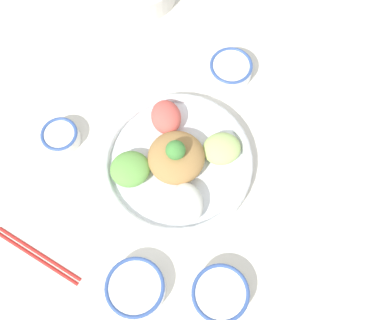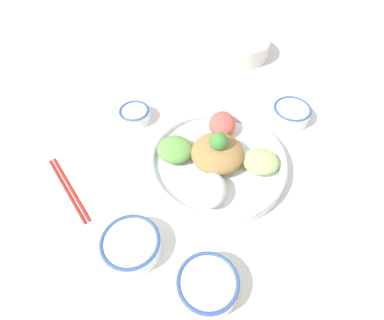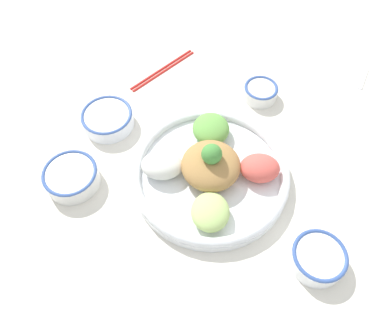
% 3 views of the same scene
% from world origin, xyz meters
% --- Properties ---
extents(ground_plane, '(2.40, 2.40, 0.00)m').
position_xyz_m(ground_plane, '(0.00, 0.00, 0.00)').
color(ground_plane, silver).
extents(salad_platter, '(0.33, 0.33, 0.11)m').
position_xyz_m(salad_platter, '(0.03, -0.03, 0.03)').
color(salad_platter, white).
rests_on(salad_platter, ground_plane).
extents(sauce_bowl_red, '(0.08, 0.08, 0.03)m').
position_xyz_m(sauce_bowl_red, '(-0.24, -0.05, 0.02)').
color(sauce_bowl_red, white).
rests_on(sauce_bowl_red, ground_plane).
extents(rice_bowl_blue, '(0.11, 0.11, 0.04)m').
position_xyz_m(rice_bowl_blue, '(0.20, -0.26, 0.02)').
color(rice_bowl_blue, white).
rests_on(rice_bowl_blue, ground_plane).
extents(sauce_bowl_dark, '(0.12, 0.12, 0.04)m').
position_xyz_m(sauce_bowl_dark, '(0.04, -0.30, 0.02)').
color(sauce_bowl_dark, white).
rests_on(sauce_bowl_dark, ground_plane).
extents(rice_bowl_plain, '(0.10, 0.10, 0.04)m').
position_xyz_m(rice_bowl_plain, '(0.07, 0.23, 0.02)').
color(rice_bowl_plain, white).
rests_on(rice_bowl_plain, ground_plane).
extents(chopsticks_pair_near, '(0.21, 0.06, 0.01)m').
position_xyz_m(chopsticks_pair_near, '(-0.18, -0.31, 0.00)').
color(chopsticks_pair_near, red).
rests_on(chopsticks_pair_near, ground_plane).
extents(serving_spoon_main, '(0.12, 0.04, 0.01)m').
position_xyz_m(serving_spoon_main, '(-0.40, 0.14, 0.00)').
color(serving_spoon_main, white).
rests_on(serving_spoon_main, ground_plane).
extents(serving_spoon_extra, '(0.11, 0.11, 0.01)m').
position_xyz_m(serving_spoon_extra, '(-0.20, 0.13, 0.00)').
color(serving_spoon_extra, white).
rests_on(serving_spoon_extra, ground_plane).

